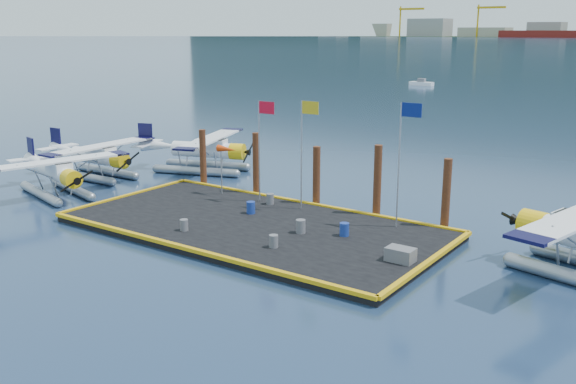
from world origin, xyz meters
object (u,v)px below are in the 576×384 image
object	(u,v)px
drum_4	(344,229)
piling_0	(203,159)
flagpole_yellow	(305,139)
flagpole_blue	(403,146)
flagpole_red	(262,136)
piling_1	(256,166)
piling_2	(316,178)
piling_4	(446,196)
drum_5	(270,199)
seaplane_a	(57,175)
piling_3	(377,183)
drum_2	(301,226)
seaplane_b	(98,159)
drum_1	(274,241)
crate	(400,255)
windsock	(227,150)
seaplane_c	(206,152)
drum_0	(251,208)
drum_3	(184,225)

from	to	relation	value
drum_4	piling_0	size ratio (longest dim) A/B	0.17
flagpole_yellow	flagpole_blue	distance (m)	6.00
flagpole_red	piling_1	size ratio (longest dim) A/B	1.43
flagpole_yellow	piling_2	xyz separation A→B (m)	(-0.20, 1.60, -2.61)
piling_0	piling_4	size ratio (longest dim) A/B	1.00
piling_2	drum_5	bearing A→B (deg)	-138.91
seaplane_a	piling_3	bearing A→B (deg)	124.68
flagpole_red	piling_4	distance (m)	11.17
drum_2	piling_3	bearing A→B (deg)	74.26
seaplane_b	drum_5	xyz separation A→B (m)	(15.12, 0.32, -0.71)
flagpole_yellow	piling_3	distance (m)	4.75
flagpole_red	piling_2	xyz separation A→B (m)	(2.79, 1.60, -2.50)
seaplane_b	flagpole_yellow	xyz separation A→B (m)	(17.40, 0.53, 3.08)
drum_1	piling_1	distance (m)	10.78
crate	piling_1	world-z (taller)	piling_1
piling_0	seaplane_b	bearing A→B (deg)	-165.44
windsock	piling_2	bearing A→B (deg)	16.15
piling_1	drum_2	bearing A→B (deg)	-37.38
seaplane_c	flagpole_red	xyz separation A→B (m)	(9.48, -5.49, 2.87)
seaplane_c	windsock	world-z (taller)	windsock
drum_5	piling_2	world-z (taller)	piling_2
piling_2	piling_3	size ratio (longest dim) A/B	0.88
seaplane_b	drum_4	world-z (taller)	seaplane_b
seaplane_c	drum_1	size ratio (longest dim) A/B	15.98
flagpole_yellow	flagpole_blue	size ratio (longest dim) A/B	0.95
drum_1	piling_1	world-z (taller)	piling_1
drum_0	drum_3	bearing A→B (deg)	-100.70
flagpole_red	flagpole_yellow	size ratio (longest dim) A/B	0.97
drum_1	flagpole_blue	bearing A→B (deg)	60.96
piling_1	drum_3	bearing A→B (deg)	-77.47
piling_4	flagpole_blue	bearing A→B (deg)	-138.42
drum_0	flagpole_blue	world-z (taller)	flagpole_blue
drum_5	flagpole_red	world-z (taller)	flagpole_red
piling_0	piling_1	bearing A→B (deg)	0.00
piling_3	drum_3	bearing A→B (deg)	-128.05
crate	flagpole_red	bearing A→B (deg)	157.82
drum_2	piling_4	xyz separation A→B (m)	(5.51, 5.34, 1.25)
seaplane_a	flagpole_yellow	xyz separation A→B (m)	(15.34, 5.36, 3.10)
drum_2	drum_3	bearing A→B (deg)	-148.65
flagpole_blue	drum_4	bearing A→B (deg)	-120.00
crate	piling_2	size ratio (longest dim) A/B	0.33
drum_5	drum_4	bearing A→B (deg)	-21.96
seaplane_a	piling_3	world-z (taller)	piling_3
drum_5	piling_1	xyz separation A→B (m)	(-2.43, 1.81, 1.38)
piling_0	drum_4	bearing A→B (deg)	-18.28
seaplane_c	flagpole_red	world-z (taller)	flagpole_red
drum_2	drum_5	bearing A→B (deg)	142.25
flagpole_yellow	piling_0	size ratio (longest dim) A/B	1.55
drum_1	piling_4	distance (m)	9.62
drum_4	flagpole_red	world-z (taller)	flagpole_red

